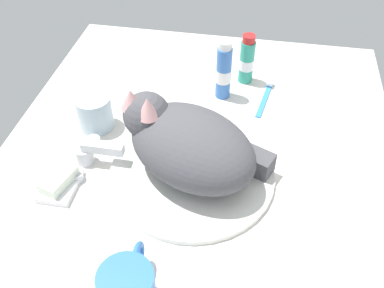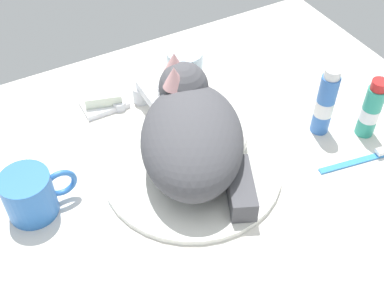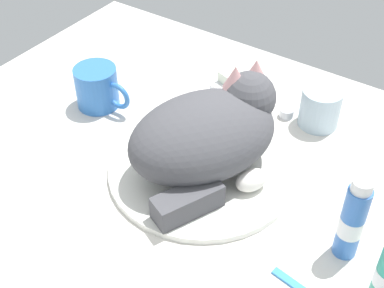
% 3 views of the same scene
% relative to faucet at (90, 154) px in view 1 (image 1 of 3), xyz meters
% --- Properties ---
extents(ground_plane, '(1.10, 0.83, 0.03)m').
position_rel_faucet_xyz_m(ground_plane, '(0.00, -0.21, -0.04)').
color(ground_plane, silver).
extents(sink_basin, '(0.32, 0.32, 0.01)m').
position_rel_faucet_xyz_m(sink_basin, '(0.00, -0.21, -0.02)').
color(sink_basin, silver).
rests_on(sink_basin, ground_plane).
extents(faucet, '(0.13, 0.10, 0.06)m').
position_rel_faucet_xyz_m(faucet, '(0.00, 0.00, 0.00)').
color(faucet, silver).
rests_on(faucet, ground_plane).
extents(cat, '(0.27, 0.31, 0.16)m').
position_rel_faucet_xyz_m(cat, '(0.01, -0.20, 0.06)').
color(cat, '#4C4C51').
rests_on(cat, sink_basin).
extents(rinse_cup, '(0.08, 0.08, 0.08)m').
position_rel_faucet_xyz_m(rinse_cup, '(0.11, 0.03, 0.01)').
color(rinse_cup, silver).
rests_on(rinse_cup, ground_plane).
extents(soap_dish, '(0.09, 0.06, 0.01)m').
position_rel_faucet_xyz_m(soap_dish, '(-0.08, 0.04, -0.02)').
color(soap_dish, white).
rests_on(soap_dish, ground_plane).
extents(soap_bar, '(0.08, 0.06, 0.02)m').
position_rel_faucet_xyz_m(soap_bar, '(-0.08, 0.04, -0.00)').
color(soap_bar, silver).
rests_on(soap_bar, soap_dish).
extents(toothpaste_bottle, '(0.04, 0.04, 0.15)m').
position_rel_faucet_xyz_m(toothpaste_bottle, '(0.27, -0.23, 0.04)').
color(toothpaste_bottle, '#3870C6').
rests_on(toothpaste_bottle, ground_plane).
extents(mouthwash_bottle, '(0.04, 0.04, 0.13)m').
position_rel_faucet_xyz_m(mouthwash_bottle, '(0.34, -0.28, 0.03)').
color(mouthwash_bottle, teal).
rests_on(mouthwash_bottle, ground_plane).
extents(toothbrush, '(0.14, 0.04, 0.02)m').
position_rel_faucet_xyz_m(toothbrush, '(0.28, -0.34, -0.02)').
color(toothbrush, '#388CD8').
rests_on(toothbrush, ground_plane).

